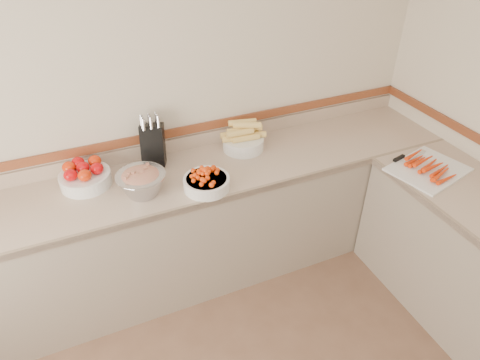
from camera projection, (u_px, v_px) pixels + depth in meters
name	position (u px, v px, depth m)	size (l,w,h in m)	color
back_wall	(151.00, 102.00, 2.77)	(4.00, 4.00, 0.00)	beige
counter_back	(176.00, 230.00, 3.01)	(4.00, 0.65, 1.08)	#C2A68D
knife_block	(153.00, 144.00, 2.83)	(0.20, 0.22, 0.36)	black
tomato_bowl	(85.00, 176.00, 2.67)	(0.32, 0.32, 0.16)	white
cherry_tomato_bowl	(206.00, 181.00, 2.64)	(0.29, 0.29, 0.16)	white
corn_bowl	(243.00, 139.00, 3.02)	(0.33, 0.29, 0.22)	white
rhubarb_bowl	(141.00, 182.00, 2.58)	(0.30, 0.30, 0.17)	#B2B2BA
cutting_board	(428.00, 168.00, 2.82)	(0.56, 0.48, 0.07)	white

